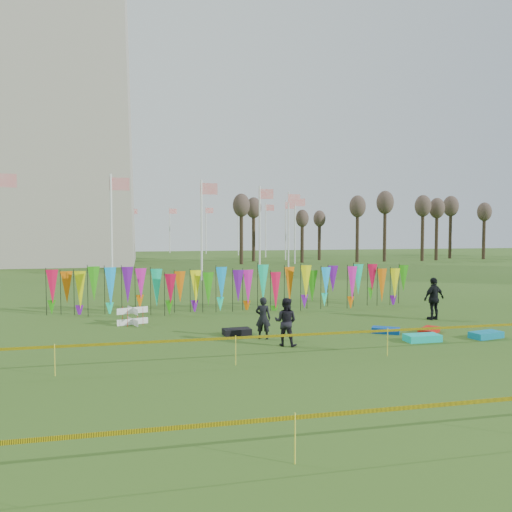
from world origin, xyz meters
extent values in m
plane|color=#2A4A14|center=(0.00, 0.00, 0.00)|extent=(160.00, 160.00, 0.00)
cylinder|color=silver|center=(14.00, 48.00, 4.00)|extent=(0.16, 0.16, 8.00)
plane|color=red|center=(14.60, 48.00, 7.30)|extent=(1.40, 0.00, 1.40)
cylinder|color=silver|center=(13.05, 55.25, 4.00)|extent=(0.16, 0.16, 8.00)
plane|color=red|center=(13.65, 55.25, 7.30)|extent=(1.40, 0.00, 1.40)
cylinder|color=silver|center=(10.25, 62.00, 4.00)|extent=(0.16, 0.16, 8.00)
plane|color=red|center=(10.85, 62.00, 7.30)|extent=(1.40, 0.00, 1.40)
cylinder|color=silver|center=(5.80, 67.80, 4.00)|extent=(0.16, 0.16, 8.00)
plane|color=red|center=(6.40, 67.80, 7.30)|extent=(1.40, 0.00, 1.40)
cylinder|color=silver|center=(0.00, 72.25, 4.00)|extent=(0.16, 0.16, 8.00)
plane|color=red|center=(0.60, 72.25, 7.30)|extent=(1.40, 0.00, 1.40)
cylinder|color=silver|center=(-6.75, 75.05, 4.00)|extent=(0.16, 0.16, 8.00)
plane|color=red|center=(-6.15, 75.05, 7.30)|extent=(1.40, 0.00, 1.40)
cylinder|color=silver|center=(-14.00, 76.00, 4.00)|extent=(0.16, 0.16, 8.00)
plane|color=red|center=(-13.40, 76.00, 7.30)|extent=(1.40, 0.00, 1.40)
cylinder|color=silver|center=(-21.25, 75.05, 4.00)|extent=(0.16, 0.16, 8.00)
plane|color=red|center=(-20.65, 75.05, 7.30)|extent=(1.40, 0.00, 1.40)
plane|color=red|center=(-13.40, 20.00, 7.30)|extent=(1.40, 0.00, 1.40)
cylinder|color=silver|center=(-6.75, 20.95, 4.00)|extent=(0.16, 0.16, 8.00)
plane|color=red|center=(-6.15, 20.95, 7.30)|extent=(1.40, 0.00, 1.40)
cylinder|color=silver|center=(0.00, 23.75, 4.00)|extent=(0.16, 0.16, 8.00)
plane|color=red|center=(0.60, 23.75, 7.30)|extent=(1.40, 0.00, 1.40)
cylinder|color=silver|center=(5.80, 28.20, 4.00)|extent=(0.16, 0.16, 8.00)
plane|color=red|center=(6.40, 28.20, 7.30)|extent=(1.40, 0.00, 1.40)
cylinder|color=silver|center=(10.25, 34.00, 4.00)|extent=(0.16, 0.16, 8.00)
plane|color=red|center=(10.85, 34.00, 7.30)|extent=(1.40, 0.00, 1.40)
cylinder|color=silver|center=(13.05, 40.75, 4.00)|extent=(0.16, 0.16, 8.00)
plane|color=red|center=(13.65, 40.75, 7.30)|extent=(1.40, 0.00, 1.40)
cylinder|color=black|center=(-9.00, 8.39, 1.09)|extent=(0.03, 0.03, 2.18)
cone|color=red|center=(-8.72, 8.39, 1.30)|extent=(0.64, 0.64, 1.60)
cylinder|color=black|center=(-8.33, 8.39, 1.09)|extent=(0.03, 0.03, 2.18)
cone|color=#DE6307|center=(-8.05, 8.39, 1.30)|extent=(0.64, 0.64, 1.60)
cylinder|color=black|center=(-7.67, 8.39, 1.09)|extent=(0.03, 0.03, 2.18)
cone|color=#FFFB0D|center=(-7.39, 8.39, 1.30)|extent=(0.64, 0.64, 1.60)
cylinder|color=black|center=(-7.00, 8.39, 1.09)|extent=(0.03, 0.03, 2.18)
cone|color=#299A11|center=(-6.72, 8.39, 1.30)|extent=(0.64, 0.64, 1.60)
cylinder|color=black|center=(-6.33, 8.39, 1.09)|extent=(0.03, 0.03, 2.18)
cone|color=#0EA0F8|center=(-6.05, 8.39, 1.30)|extent=(0.64, 0.64, 1.60)
cylinder|color=black|center=(-5.67, 8.39, 1.09)|extent=(0.03, 0.03, 2.18)
cone|color=#7013A7|center=(-5.39, 8.39, 1.30)|extent=(0.64, 0.64, 1.60)
cylinder|color=black|center=(-5.00, 8.39, 1.09)|extent=(0.03, 0.03, 2.18)
cone|color=#D3179E|center=(-4.72, 8.39, 1.30)|extent=(0.64, 0.64, 1.60)
cylinder|color=black|center=(-4.33, 8.39, 1.09)|extent=(0.03, 0.03, 2.18)
cone|color=#0ED99D|center=(-4.05, 8.39, 1.30)|extent=(0.64, 0.64, 1.60)
cylinder|color=black|center=(-3.67, 8.39, 1.09)|extent=(0.03, 0.03, 2.18)
cone|color=red|center=(-3.39, 8.39, 1.30)|extent=(0.64, 0.64, 1.60)
cylinder|color=black|center=(-3.00, 8.39, 1.09)|extent=(0.03, 0.03, 2.18)
cone|color=#DE6307|center=(-2.72, 8.39, 1.30)|extent=(0.64, 0.64, 1.60)
cylinder|color=black|center=(-2.33, 8.39, 1.09)|extent=(0.03, 0.03, 2.18)
cone|color=#FFFB0D|center=(-2.05, 8.39, 1.30)|extent=(0.64, 0.64, 1.60)
cylinder|color=black|center=(-1.67, 8.39, 1.09)|extent=(0.03, 0.03, 2.18)
cone|color=#299A11|center=(-1.39, 8.39, 1.30)|extent=(0.64, 0.64, 1.60)
cylinder|color=black|center=(-1.00, 8.39, 1.09)|extent=(0.03, 0.03, 2.18)
cone|color=#0EA0F8|center=(-0.72, 8.39, 1.30)|extent=(0.64, 0.64, 1.60)
cylinder|color=black|center=(-0.33, 8.39, 1.09)|extent=(0.03, 0.03, 2.18)
cone|color=#7013A7|center=(-0.05, 8.39, 1.30)|extent=(0.64, 0.64, 1.60)
cylinder|color=black|center=(0.33, 8.39, 1.09)|extent=(0.03, 0.03, 2.18)
cone|color=#D3179E|center=(0.61, 8.39, 1.30)|extent=(0.64, 0.64, 1.60)
cylinder|color=black|center=(1.00, 8.39, 1.09)|extent=(0.03, 0.03, 2.18)
cone|color=#0ED99D|center=(1.28, 8.39, 1.30)|extent=(0.64, 0.64, 1.60)
cylinder|color=black|center=(1.67, 8.39, 1.09)|extent=(0.03, 0.03, 2.18)
cone|color=red|center=(1.95, 8.39, 1.30)|extent=(0.64, 0.64, 1.60)
cylinder|color=black|center=(2.33, 8.39, 1.09)|extent=(0.03, 0.03, 2.18)
cone|color=#DE6307|center=(2.61, 8.39, 1.30)|extent=(0.64, 0.64, 1.60)
cylinder|color=black|center=(3.00, 8.39, 1.09)|extent=(0.03, 0.03, 2.18)
cone|color=#FFFB0D|center=(3.28, 8.39, 1.30)|extent=(0.64, 0.64, 1.60)
cylinder|color=black|center=(3.67, 8.39, 1.09)|extent=(0.03, 0.03, 2.18)
cone|color=#299A11|center=(3.95, 8.39, 1.30)|extent=(0.64, 0.64, 1.60)
cylinder|color=black|center=(4.33, 8.39, 1.09)|extent=(0.03, 0.03, 2.18)
cone|color=#0EA0F8|center=(4.61, 8.39, 1.30)|extent=(0.64, 0.64, 1.60)
cylinder|color=black|center=(5.00, 8.39, 1.09)|extent=(0.03, 0.03, 2.18)
cone|color=#7013A7|center=(5.28, 8.39, 1.30)|extent=(0.64, 0.64, 1.60)
cylinder|color=black|center=(5.67, 8.39, 1.09)|extent=(0.03, 0.03, 2.18)
cone|color=#D3179E|center=(5.95, 8.39, 1.30)|extent=(0.64, 0.64, 1.60)
cylinder|color=black|center=(6.33, 8.39, 1.09)|extent=(0.03, 0.03, 2.18)
cone|color=#0ED99D|center=(6.61, 8.39, 1.30)|extent=(0.64, 0.64, 1.60)
cylinder|color=black|center=(7.00, 8.39, 1.09)|extent=(0.03, 0.03, 2.18)
cone|color=red|center=(7.28, 8.39, 1.30)|extent=(0.64, 0.64, 1.60)
cylinder|color=black|center=(7.67, 8.39, 1.09)|extent=(0.03, 0.03, 2.18)
cone|color=#DE6307|center=(7.95, 8.39, 1.30)|extent=(0.64, 0.64, 1.60)
cylinder|color=black|center=(8.33, 8.39, 1.09)|extent=(0.03, 0.03, 2.18)
cone|color=#FFFB0D|center=(8.61, 8.39, 1.30)|extent=(0.64, 0.64, 1.60)
cylinder|color=black|center=(9.00, 8.39, 1.09)|extent=(0.03, 0.03, 2.18)
cone|color=#299A11|center=(9.28, 8.39, 1.30)|extent=(0.64, 0.64, 1.60)
cube|color=#DCBF04|center=(0.00, -1.51, 0.82)|extent=(26.00, 0.01, 0.08)
cylinder|color=yellow|center=(-7.00, -1.51, 0.45)|extent=(0.02, 0.02, 0.90)
cylinder|color=yellow|center=(-2.00, -1.51, 0.45)|extent=(0.02, 0.02, 0.90)
cylinder|color=yellow|center=(3.00, -1.51, 0.45)|extent=(0.02, 0.02, 0.90)
cube|color=#DCBF04|center=(0.00, -7.93, 0.82)|extent=(26.00, 0.01, 0.08)
cylinder|color=yellow|center=(-2.00, -7.93, 0.45)|extent=(0.02, 0.02, 0.90)
cylinder|color=#382A1C|center=(6.00, 44.00, 3.20)|extent=(0.44, 0.44, 6.40)
ellipsoid|color=#4A3A31|center=(6.00, 44.00, 6.56)|extent=(1.92, 1.92, 2.56)
cylinder|color=#382A1C|center=(10.00, 44.00, 3.20)|extent=(0.44, 0.44, 6.40)
ellipsoid|color=#4A3A31|center=(10.00, 44.00, 6.56)|extent=(1.92, 1.92, 2.56)
cylinder|color=#382A1C|center=(14.00, 44.00, 3.20)|extent=(0.44, 0.44, 6.40)
ellipsoid|color=#4A3A31|center=(14.00, 44.00, 6.56)|extent=(1.92, 1.92, 2.56)
cylinder|color=#382A1C|center=(18.00, 44.00, 3.20)|extent=(0.44, 0.44, 6.40)
ellipsoid|color=#4A3A31|center=(18.00, 44.00, 6.56)|extent=(1.92, 1.92, 2.56)
cylinder|color=#382A1C|center=(22.00, 44.00, 3.20)|extent=(0.44, 0.44, 6.40)
ellipsoid|color=#4A3A31|center=(22.00, 44.00, 6.56)|extent=(1.92, 1.92, 2.56)
cylinder|color=#382A1C|center=(26.00, 44.00, 3.20)|extent=(0.44, 0.44, 6.40)
ellipsoid|color=#4A3A31|center=(26.00, 44.00, 6.56)|extent=(1.92, 1.92, 2.56)
cylinder|color=#382A1C|center=(30.00, 44.00, 3.20)|extent=(0.44, 0.44, 6.40)
ellipsoid|color=#4A3A31|center=(30.00, 44.00, 6.56)|extent=(1.92, 1.92, 2.56)
cylinder|color=#382A1C|center=(34.00, 44.00, 3.20)|extent=(0.44, 0.44, 6.40)
ellipsoid|color=#4A3A31|center=(34.00, 44.00, 6.56)|extent=(1.92, 1.92, 2.56)
cylinder|color=#382A1C|center=(38.00, 44.00, 3.20)|extent=(0.44, 0.44, 6.40)
ellipsoid|color=#4A3A31|center=(38.00, 44.00, 6.56)|extent=(1.92, 1.92, 2.56)
cylinder|color=#382A1C|center=(42.00, 44.00, 3.20)|extent=(0.44, 0.44, 6.40)
ellipsoid|color=#4A3A31|center=(42.00, 44.00, 6.56)|extent=(1.92, 1.92, 2.56)
cylinder|color=red|center=(-5.36, 5.33, 0.38)|extent=(0.02, 0.02, 0.76)
cylinder|color=red|center=(-4.70, 5.33, 0.38)|extent=(0.02, 0.02, 0.76)
cylinder|color=red|center=(-5.36, 6.00, 0.38)|extent=(0.02, 0.02, 0.76)
cylinder|color=red|center=(-4.70, 6.00, 0.38)|extent=(0.02, 0.02, 0.76)
imported|color=black|center=(-0.27, 1.80, 0.78)|extent=(0.68, 0.60, 1.56)
imported|color=black|center=(0.25, 0.57, 0.84)|extent=(0.96, 0.85, 1.68)
imported|color=black|center=(8.15, 3.95, 0.95)|extent=(1.24, 0.88, 1.91)
cube|color=#0DCCBB|center=(5.28, 0.14, 0.13)|extent=(1.26, 0.63, 0.25)
cube|color=#0943A2|center=(4.66, 1.74, 0.11)|extent=(1.17, 1.02, 0.22)
cube|color=red|center=(6.29, 1.34, 0.11)|extent=(1.21, 1.15, 0.21)
cube|color=black|center=(-1.08, 2.71, 0.12)|extent=(1.10, 0.70, 0.24)
cube|color=#0B7DA3|center=(7.90, 0.11, 0.12)|extent=(1.34, 0.85, 0.24)
camera|label=1|loc=(-4.56, -15.96, 4.03)|focal=35.00mm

